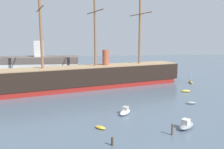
% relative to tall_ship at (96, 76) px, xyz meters
% --- Properties ---
extents(tall_ship, '(74.20, 28.06, 36.63)m').
position_rel_tall_ship_xyz_m(tall_ship, '(0.00, 0.00, 0.00)').
color(tall_ship, maroon).
rests_on(tall_ship, ground).
extents(dinghy_foreground_left, '(2.31, 2.28, 0.53)m').
position_rel_tall_ship_xyz_m(dinghy_foreground_left, '(-1.87, -36.80, -3.72)').
color(dinghy_foreground_left, gold).
rests_on(dinghy_foreground_left, ground).
extents(motorboat_foreground_right, '(4.67, 4.27, 1.89)m').
position_rel_tall_ship_xyz_m(motorboat_foreground_right, '(13.96, -38.95, -3.33)').
color(motorboat_foreground_right, gray).
rests_on(motorboat_foreground_right, ground).
extents(motorboat_near_centre, '(3.74, 4.20, 1.68)m').
position_rel_tall_ship_xyz_m(motorboat_near_centre, '(4.33, -29.33, -3.40)').
color(motorboat_near_centre, silver).
rests_on(motorboat_near_centre, ground).
extents(dinghy_mid_right, '(2.62, 1.36, 0.59)m').
position_rel_tall_ship_xyz_m(dinghy_mid_right, '(22.81, -23.87, -3.69)').
color(dinghy_mid_right, gray).
rests_on(dinghy_mid_right, ground).
extents(dinghy_alongside_stern, '(2.91, 1.34, 0.68)m').
position_rel_tall_ship_xyz_m(dinghy_alongside_stern, '(27.66, -11.09, -3.65)').
color(dinghy_alongside_stern, gold).
rests_on(dinghy_alongside_stern, ground).
extents(dinghy_far_left, '(1.18, 2.56, 0.60)m').
position_rel_tall_ship_xyz_m(dinghy_far_left, '(-23.99, 3.29, -3.69)').
color(dinghy_far_left, gold).
rests_on(dinghy_far_left, ground).
extents(sailboat_far_right, '(1.48, 3.54, 4.47)m').
position_rel_tall_ship_xyz_m(sailboat_far_right, '(36.28, 2.52, -3.61)').
color(sailboat_far_right, gold).
rests_on(sailboat_far_right, ground).
extents(motorboat_distant_centre, '(2.35, 3.98, 1.56)m').
position_rel_tall_ship_xyz_m(motorboat_distant_centre, '(6.88, 17.13, -3.44)').
color(motorboat_distant_centre, gray).
rests_on(motorboat_distant_centre, ground).
extents(mooring_piling_nearest, '(0.34, 0.34, 1.34)m').
position_rel_tall_ship_xyz_m(mooring_piling_nearest, '(-0.65, -43.71, -3.32)').
color(mooring_piling_nearest, '#382B1E').
rests_on(mooring_piling_nearest, ground).
extents(mooring_piling_left_pair, '(0.31, 0.31, 2.05)m').
position_rel_tall_ship_xyz_m(mooring_piling_left_pair, '(10.19, -41.34, -2.97)').
color(mooring_piling_left_pair, '#4C3D2D').
rests_on(mooring_piling_left_pair, ground).
extents(dockside_warehouse_left, '(40.66, 13.83, 15.92)m').
position_rel_tall_ship_xyz_m(dockside_warehouse_left, '(-24.65, 16.49, 0.88)').
color(dockside_warehouse_left, '#565659').
rests_on(dockside_warehouse_left, ground).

